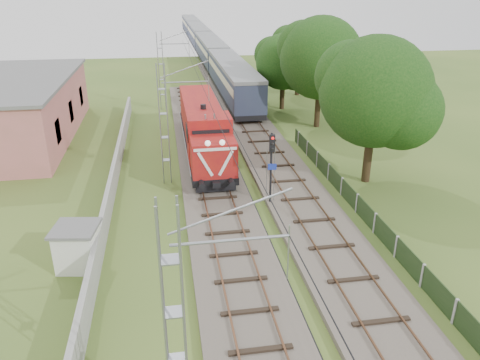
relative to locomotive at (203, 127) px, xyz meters
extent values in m
plane|color=#3D5921|center=(0.00, -17.15, -2.21)|extent=(140.00, 140.00, 0.00)
cube|color=#6B6054|center=(0.00, -10.15, -2.06)|extent=(4.20, 70.00, 0.30)
cube|color=black|center=(0.00, -10.15, -1.86)|extent=(2.40, 70.00, 0.10)
cube|color=brown|center=(-0.85, -10.15, -1.79)|extent=(0.08, 70.00, 0.05)
cube|color=brown|center=(0.85, -10.15, -1.79)|extent=(0.08, 70.00, 0.05)
cube|color=#6B6054|center=(5.00, 2.85, -2.06)|extent=(4.20, 80.00, 0.30)
cube|color=black|center=(5.00, 2.85, -1.86)|extent=(2.40, 80.00, 0.10)
cube|color=brown|center=(4.15, 2.85, -1.79)|extent=(0.08, 80.00, 0.05)
cube|color=brown|center=(5.85, 2.85, -1.79)|extent=(0.08, 80.00, 0.05)
cylinder|color=gray|center=(-1.50, -25.15, 4.59)|extent=(3.00, 0.08, 0.08)
cylinder|color=gray|center=(-1.50, -5.15, 4.59)|extent=(3.00, 0.08, 0.08)
cylinder|color=gray|center=(-1.50, 14.85, 4.59)|extent=(3.00, 0.08, 0.08)
cylinder|color=black|center=(0.00, -5.15, 3.29)|extent=(0.03, 70.00, 0.03)
cylinder|color=black|center=(0.00, -5.15, 4.59)|extent=(0.03, 70.00, 0.03)
cube|color=#9E9E99|center=(-6.50, -5.15, -1.46)|extent=(0.25, 40.00, 1.50)
cube|color=#C06768|center=(-15.00, 6.85, 0.29)|extent=(8.00, 20.00, 5.00)
cube|color=#606060|center=(-15.00, 6.85, 2.89)|extent=(8.40, 20.40, 0.25)
cube|color=black|center=(-11.05, 0.85, -0.01)|extent=(0.10, 1.60, 1.80)
cube|color=black|center=(-11.05, 6.85, -0.01)|extent=(0.10, 1.60, 1.80)
cube|color=black|center=(-11.05, 12.85, -0.01)|extent=(0.10, 1.60, 1.80)
cube|color=black|center=(8.00, -14.15, -1.61)|extent=(0.05, 32.00, 1.15)
cube|color=#9E9E99|center=(8.00, 0.85, -1.61)|extent=(0.12, 0.12, 1.20)
cube|color=black|center=(0.00, 0.12, -1.22)|extent=(2.95, 16.74, 0.49)
cube|color=black|center=(0.00, -5.29, -1.52)|extent=(2.17, 3.54, 0.49)
cube|color=black|center=(0.00, 5.54, -1.52)|extent=(2.17, 3.54, 0.49)
cube|color=black|center=(0.00, -8.15, -1.62)|extent=(2.56, 0.25, 0.34)
cube|color=#9F1D11|center=(0.00, -7.02, 0.16)|extent=(2.86, 2.46, 2.26)
sphere|color=white|center=(-0.44, -8.20, 1.44)|extent=(0.35, 0.35, 0.35)
sphere|color=white|center=(0.44, -8.20, 1.44)|extent=(0.35, 0.35, 0.35)
cube|color=silver|center=(-0.64, -8.27, 0.11)|extent=(0.99, 0.06, 1.65)
cube|color=silver|center=(0.64, -8.27, 0.11)|extent=(0.99, 0.06, 1.65)
cube|color=silver|center=(0.00, -8.27, 1.04)|extent=(2.66, 0.06, 0.18)
cube|color=#9F1D11|center=(0.00, -4.60, 0.60)|extent=(2.95, 2.36, 3.15)
cube|color=black|center=(0.00, -5.81, 1.09)|extent=(2.46, 0.06, 0.89)
cube|color=#9F1D11|center=(0.00, 2.53, 0.30)|extent=(2.76, 11.91, 2.56)
cylinder|color=black|center=(0.00, -0.47, 1.73)|extent=(0.43, 0.43, 0.39)
cylinder|color=gray|center=(-0.30, -5.39, 2.32)|extent=(0.12, 0.12, 0.34)
cylinder|color=gray|center=(0.30, -5.39, 2.32)|extent=(0.12, 0.12, 0.34)
cube|color=black|center=(5.00, 17.92, -1.30)|extent=(3.02, 22.89, 0.52)
cube|color=#2A3247|center=(5.00, 17.92, 0.37)|extent=(3.12, 22.89, 2.81)
cube|color=beige|center=(5.00, 17.92, 0.89)|extent=(3.16, 21.97, 0.78)
cube|color=slate|center=(5.00, 17.92, 1.93)|extent=(3.17, 22.89, 0.36)
cube|color=black|center=(5.00, 41.85, -1.30)|extent=(3.02, 22.89, 0.52)
cube|color=#2A3247|center=(5.00, 41.85, 0.37)|extent=(3.12, 22.89, 2.81)
cube|color=beige|center=(5.00, 41.85, 0.89)|extent=(3.16, 21.97, 0.78)
cube|color=slate|center=(5.00, 41.85, 1.93)|extent=(3.17, 22.89, 0.36)
cube|color=black|center=(5.00, 65.79, -1.30)|extent=(3.02, 22.89, 0.52)
cube|color=#2A3247|center=(5.00, 65.79, 0.37)|extent=(3.12, 22.89, 2.81)
cube|color=beige|center=(5.00, 65.79, 0.89)|extent=(3.16, 21.97, 0.78)
cube|color=slate|center=(5.00, 65.79, 1.93)|extent=(3.17, 22.89, 0.36)
cube|color=black|center=(5.00, 89.72, -1.30)|extent=(3.02, 22.89, 0.52)
cube|color=#2A3247|center=(5.00, 89.72, 0.37)|extent=(3.12, 22.89, 2.81)
cube|color=beige|center=(5.00, 89.72, 0.89)|extent=(3.16, 21.97, 0.78)
cube|color=slate|center=(5.00, 89.72, 1.93)|extent=(3.17, 22.89, 0.36)
cylinder|color=black|center=(3.12, -9.95, 0.11)|extent=(0.13, 0.13, 4.65)
cube|color=black|center=(3.12, -10.09, 1.88)|extent=(0.35, 0.25, 1.02)
sphere|color=red|center=(3.12, -10.20, 2.21)|extent=(0.17, 0.17, 0.17)
sphere|color=black|center=(3.12, -10.20, 1.88)|extent=(0.17, 0.17, 0.17)
sphere|color=black|center=(3.12, -10.20, 1.55)|extent=(0.17, 0.17, 0.17)
cube|color=navy|center=(3.16, -10.06, 0.39)|extent=(0.51, 0.12, 0.37)
cube|color=silver|center=(-7.40, -14.90, -1.23)|extent=(2.04, 2.04, 1.97)
cube|color=#606060|center=(-7.40, -14.90, -0.16)|extent=(2.35, 2.35, 0.13)
cylinder|color=#392617|center=(10.48, -7.22, -0.02)|extent=(0.57, 0.57, 4.39)
sphere|color=#0F330E|center=(10.48, -7.22, 3.97)|extent=(7.18, 7.18, 7.18)
sphere|color=#0F330E|center=(11.91, -8.29, 2.97)|extent=(5.02, 5.02, 5.02)
sphere|color=#0F330E|center=(9.22, -5.96, 4.76)|extent=(4.67, 4.67, 4.67)
cylinder|color=#392617|center=(11.23, 5.95, 0.04)|extent=(0.51, 0.51, 4.52)
sphere|color=#0F330E|center=(11.23, 5.95, 4.15)|extent=(7.39, 7.39, 7.39)
sphere|color=#0F330E|center=(12.71, 4.84, 3.12)|extent=(5.17, 5.17, 5.17)
sphere|color=#0F330E|center=(9.94, 7.24, 4.97)|extent=(4.80, 4.80, 4.80)
cylinder|color=#392617|center=(9.63, 13.09, -0.45)|extent=(0.50, 0.50, 3.52)
sphere|color=#0F330E|center=(9.63, 13.09, 2.75)|extent=(5.76, 5.76, 5.76)
sphere|color=#0F330E|center=(10.79, 12.23, 1.95)|extent=(4.03, 4.03, 4.03)
sphere|color=#0F330E|center=(8.62, 14.10, 3.39)|extent=(3.75, 3.75, 3.75)
cylinder|color=#392617|center=(13.07, 19.25, -0.32)|extent=(0.52, 0.52, 3.79)
sphere|color=#0F330E|center=(13.07, 19.25, 3.13)|extent=(6.21, 6.21, 6.21)
sphere|color=#0F330E|center=(14.31, 18.32, 2.27)|extent=(4.35, 4.35, 4.35)
sphere|color=#0F330E|center=(11.98, 20.34, 3.82)|extent=(4.04, 4.04, 4.04)
camera|label=1|loc=(-2.90, -35.10, 10.49)|focal=35.00mm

